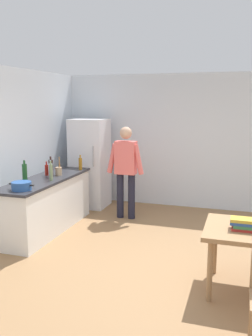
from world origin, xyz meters
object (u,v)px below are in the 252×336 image
Objects in this scene: person at (126,166)px; cooking_pot at (22,186)px; bottle_wine_green at (25,173)px; bottle_wine_dark at (51,168)px; book_stack at (243,224)px; utensil_jar at (59,171)px; bottle_oil_amber at (80,164)px; bottle_water_clear at (51,171)px; refrigerator at (90,163)px; bottle_vinegar_tall at (51,172)px; bottle_sauce_red at (47,170)px.

person is 4.25× the size of cooking_pot.
bottle_wine_green is at bearing 118.29° from cooking_pot.
bottle_wine_dark reaches higher than book_stack.
utensil_jar is 1.14× the size of bottle_oil_amber.
bottle_wine_dark is 0.15m from bottle_water_clear.
utensil_jar is 0.60m from bottle_oil_amber.
bottle_oil_amber is 0.83m from bottle_water_clear.
refrigerator is at bearing 86.39° from bottle_wine_dark.
bottle_wine_dark reaches higher than bottle_water_clear.
bottle_wine_dark reaches higher than utensil_jar.
bottle_water_clear is at bearing -90.85° from refrigerator.
bottle_wine_green reaches higher than utensil_jar.
person is at bearing 63.17° from cooking_pot.
utensil_jar is at bearing 86.16° from bottle_water_clear.
utensil_jar is 0.16m from bottle_wine_dark.
book_stack is at bearing -42.69° from refrigerator.
book_stack is at bearing -47.18° from person.
cooking_pot is at bearing 173.57° from book_stack.
refrigerator is 5.62× the size of bottle_vinegar_tall.
person reaches higher than bottle_wine_green.
bottle_wine_green is 0.45m from bottle_water_clear.
refrigerator is 1.10m from person.
refrigerator is 6.00× the size of bottle_water_clear.
bottle_sauce_red is at bearing -98.35° from refrigerator.
bottle_wine_dark is 0.73m from bottle_oil_amber.
bottle_oil_amber reaches higher than bottle_sauce_red.
utensil_jar is 3.36m from book_stack.
book_stack is at bearing -25.71° from utensil_jar.
cooking_pot is 0.71m from bottle_vinegar_tall.
bottle_wine_green reaches higher than bottle_vinegar_tall.
cooking_pot is 1.18× the size of bottle_wine_dark.
bottle_wine_dark is 0.53m from bottle_wine_green.
bottle_wine_dark and bottle_wine_green have the same top height.
bottle_oil_amber is (0.34, 0.64, 0.02)m from bottle_sauce_red.
bottle_oil_amber is 0.93× the size of bottle_water_clear.
bottle_oil_amber is (-0.82, -0.19, 0.04)m from person.
bottle_sauce_red is at bearing 156.57° from book_stack.
refrigerator reaches higher than book_stack.
cooking_pot reaches higher than book_stack.
bottle_water_clear is (-0.02, -0.24, 0.05)m from utensil_jar.
bottle_water_clear is (-0.16, -0.82, 0.01)m from bottle_oil_amber.
bottle_vinegar_tall is at bearing -78.15° from utensil_jar.
bottle_vinegar_tall is 1.07× the size of bottle_water_clear.
bottle_wine_green is at bearing -98.11° from refrigerator.
bottle_water_clear is 1.12× the size of book_stack.
bottle_wine_green reaches higher than cooking_pot.
book_stack is at bearing -23.38° from bottle_wine_dark.
refrigerator is 1.75m from bottle_vinegar_tall.
utensil_jar is at bearing 66.19° from bottle_wine_green.
refrigerator is at bearing 89.70° from utensil_jar.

